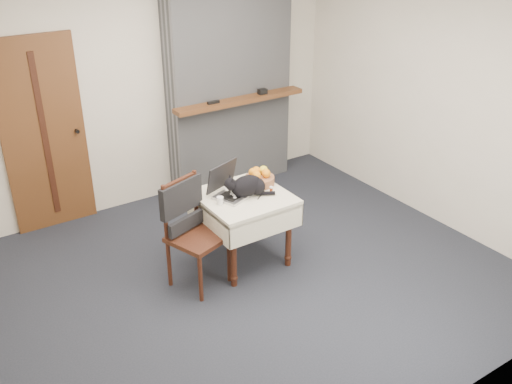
% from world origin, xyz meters
% --- Properties ---
extents(ground, '(4.50, 4.50, 0.00)m').
position_xyz_m(ground, '(0.00, 0.00, 0.00)').
color(ground, black).
rests_on(ground, ground).
extents(room_shell, '(4.52, 4.01, 2.61)m').
position_xyz_m(room_shell, '(0.00, 0.46, 1.76)').
color(room_shell, beige).
rests_on(room_shell, ground).
extents(door, '(0.82, 0.10, 2.00)m').
position_xyz_m(door, '(-1.20, 1.97, 1.00)').
color(door, brown).
rests_on(door, ground).
extents(chimney, '(1.62, 0.48, 2.60)m').
position_xyz_m(chimney, '(0.90, 1.85, 1.30)').
color(chimney, gray).
rests_on(chimney, ground).
extents(side_table, '(0.78, 0.78, 0.70)m').
position_xyz_m(side_table, '(0.08, 0.26, 0.59)').
color(side_table, '#3A1D0F').
rests_on(side_table, ground).
extents(laptop, '(0.47, 0.44, 0.28)m').
position_xyz_m(laptop, '(-0.00, 0.36, 0.77)').
color(laptop, '#B7B7BC').
rests_on(laptop, side_table).
extents(cat, '(0.45, 0.26, 0.23)m').
position_xyz_m(cat, '(0.11, 0.23, 0.80)').
color(cat, black).
rests_on(cat, side_table).
extents(cream_jar, '(0.06, 0.06, 0.07)m').
position_xyz_m(cream_jar, '(-0.19, 0.23, 0.73)').
color(cream_jar, silver).
rests_on(cream_jar, side_table).
extents(pill_bottle, '(0.03, 0.03, 0.07)m').
position_xyz_m(pill_bottle, '(0.31, 0.15, 0.73)').
color(pill_bottle, '#963512').
rests_on(pill_bottle, side_table).
extents(fruit_basket, '(0.28, 0.28, 0.16)m').
position_xyz_m(fruit_basket, '(0.33, 0.37, 0.76)').
color(fruit_basket, brown).
rests_on(fruit_basket, side_table).
extents(desk_clutter, '(0.15, 0.07, 0.01)m').
position_xyz_m(desk_clutter, '(0.24, 0.25, 0.70)').
color(desk_clutter, black).
rests_on(desk_clutter, side_table).
extents(chair, '(0.56, 0.56, 1.00)m').
position_xyz_m(chair, '(-0.49, 0.26, 0.64)').
color(chair, '#3A1D0F').
rests_on(chair, ground).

